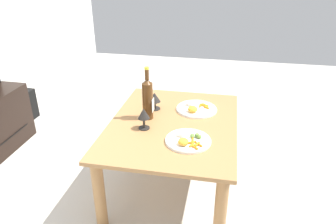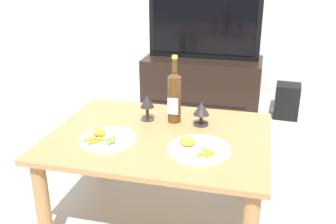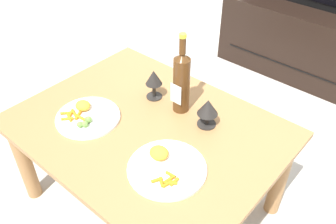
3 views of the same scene
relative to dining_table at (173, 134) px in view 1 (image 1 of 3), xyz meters
name	(u,v)px [view 1 (image 1 of 3)]	position (x,y,z in m)	size (l,w,h in m)	color
ground_plane	(173,183)	(0.00, 0.00, -0.41)	(6.40, 6.40, 0.00)	#B7B2A8
dining_table	(173,134)	(0.00, 0.00, 0.00)	(1.09, 0.84, 0.50)	#9E7042
floor_speaker	(22,105)	(0.72, 1.67, -0.26)	(0.21, 0.21, 0.30)	black
wine_bottle	(148,98)	(0.03, 0.18, 0.23)	(0.07, 0.07, 0.36)	#4C2D14
goblet_left	(144,115)	(-0.11, 0.17, 0.18)	(0.08, 0.08, 0.14)	black
goblet_right	(155,98)	(0.18, 0.17, 0.17)	(0.09, 0.09, 0.13)	black
dinner_plate_left	(188,140)	(-0.23, -0.13, 0.10)	(0.27, 0.27, 0.05)	white
dinner_plate_right	(196,109)	(0.22, -0.13, 0.10)	(0.29, 0.29, 0.05)	white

